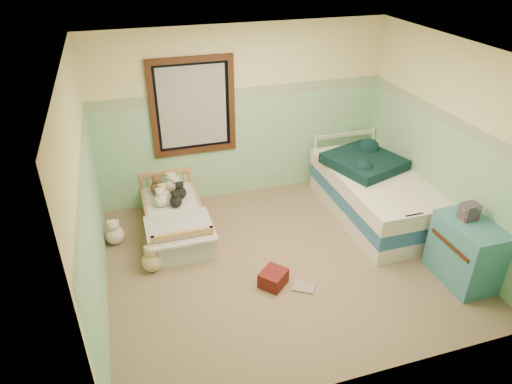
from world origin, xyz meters
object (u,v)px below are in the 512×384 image
object	(u,v)px
toddler_bed_frame	(176,224)
floor_book	(304,287)
dresser	(466,252)
plush_floor_tan	(152,262)
plush_floor_cream	(115,235)
twin_bed_frame	(372,209)
red_pillow	(273,278)

from	to	relation	value
toddler_bed_frame	floor_book	size ratio (longest dim) A/B	6.27
dresser	toddler_bed_frame	bearing A→B (deg)	146.85
plush_floor_tan	floor_book	xyz separation A→B (m)	(1.61, -0.83, -0.11)
toddler_bed_frame	plush_floor_cream	xyz separation A→B (m)	(-0.79, -0.07, 0.02)
plush_floor_cream	plush_floor_tan	world-z (taller)	plush_floor_tan
twin_bed_frame	red_pillow	distance (m)	2.04
toddler_bed_frame	twin_bed_frame	size ratio (longest dim) A/B	0.74
plush_floor_cream	plush_floor_tan	bearing A→B (deg)	-59.83
dresser	floor_book	world-z (taller)	dresser
floor_book	red_pillow	bearing A→B (deg)	-174.56
plush_floor_tan	plush_floor_cream	bearing A→B (deg)	120.17
toddler_bed_frame	dresser	xyz separation A→B (m)	(3.01, -1.97, 0.29)
dresser	floor_book	bearing A→B (deg)	168.13
floor_book	plush_floor_cream	bearing A→B (deg)	174.80
red_pillow	plush_floor_tan	bearing A→B (deg)	152.56
red_pillow	floor_book	distance (m)	0.36
toddler_bed_frame	red_pillow	size ratio (longest dim) A/B	5.18
toddler_bed_frame	floor_book	distance (m)	2.00
plush_floor_cream	dresser	bearing A→B (deg)	-26.50
plush_floor_cream	toddler_bed_frame	bearing A→B (deg)	5.08
toddler_bed_frame	twin_bed_frame	world-z (taller)	twin_bed_frame
plush_floor_tan	red_pillow	xyz separation A→B (m)	(1.29, -0.67, -0.03)
plush_floor_tan	floor_book	distance (m)	1.81
plush_floor_tan	red_pillow	distance (m)	1.45
plush_floor_tan	dresser	world-z (taller)	dresser
toddler_bed_frame	plush_floor_cream	world-z (taller)	plush_floor_cream
dresser	floor_book	distance (m)	1.87
plush_floor_cream	twin_bed_frame	world-z (taller)	plush_floor_cream
dresser	floor_book	size ratio (longest dim) A/B	3.17
toddler_bed_frame	plush_floor_tan	bearing A→B (deg)	-117.05
twin_bed_frame	dresser	world-z (taller)	dresser
plush_floor_cream	red_pillow	size ratio (longest dim) A/B	0.82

